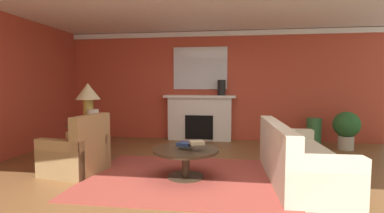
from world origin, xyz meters
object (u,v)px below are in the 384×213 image
Objects in this scene: potted_plant at (346,127)px; sofa at (297,161)px; fireplace at (200,119)px; armchair_near_window at (77,154)px; vase_mantel_right at (221,88)px; coffee_table at (186,156)px; vase_tall_corner at (314,132)px; vase_on_side_table at (93,117)px; side_table at (89,140)px; mantel_mirror at (200,68)px; table_lamp at (88,95)px.

sofa is at bearing -124.33° from potted_plant.
fireplace is 3.35m from armchair_near_window.
coffee_table is at bearing -98.67° from vase_mantel_right.
vase_tall_corner is 2.30× the size of vase_on_side_table.
sofa is 3.61m from side_table.
fireplace is at bearing 51.08° from side_table.
fireplace is 2.71m from vase_tall_corner.
armchair_near_window is at bearing -118.69° from mantel_mirror.
fireplace is at bearing 51.08° from table_lamp.
vase_on_side_table is at bearing -154.71° from vase_tall_corner.
coffee_table is 1.54× the size of vase_tall_corner.
vase_tall_corner is at bearing -6.67° from vase_mantel_right.
fireplace is at bearing 174.88° from vase_mantel_right.
side_table is (-1.80, -2.35, -1.43)m from mantel_mirror.
mantel_mirror is at bearing 90.00° from fireplace.
sofa is at bearing -57.78° from fireplace.
coffee_table is at bearing -17.32° from vase_on_side_table.
table_lamp is (-0.15, 0.67, 0.92)m from armchair_near_window.
potted_plant is at bearing 18.07° from table_lamp.
side_table is 0.82m from table_lamp.
mantel_mirror reaches higher than potted_plant.
vase_mantel_right is at bearing 42.85° from side_table.
table_lamp is at bearing 7.13° from side_table.
potted_plant is at bearing -11.85° from mantel_mirror.
sofa is 3.73m from table_lamp.
sofa is 3.04× the size of side_table.
vase_on_side_table reaches higher than coffee_table.
vase_on_side_table is at bearing -160.18° from potted_plant.
mantel_mirror is at bearing 56.25° from vase_on_side_table.
side_table is at bearing -137.15° from vase_mantel_right.
vase_tall_corner is (4.49, 1.93, -0.08)m from side_table.
vase_tall_corner is (2.69, -0.42, -1.51)m from mantel_mirror.
fireplace reaches higher than side_table.
fireplace is at bearing 170.18° from potted_plant.
fireplace is 0.85× the size of sofa.
vase_mantel_right is at bearing 173.33° from vase_tall_corner.
sofa is at bearing -7.52° from vase_on_side_table.
vase_mantel_right reaches higher than potted_plant.
armchair_near_window is at bearing -154.73° from potted_plant.
side_table reaches higher than coffee_table.
vase_on_side_table is at bearing -38.66° from side_table.
mantel_mirror is at bearing 121.14° from sofa.
sofa is at bearing 3.45° from coffee_table.
side_table is 0.48m from vase_on_side_table.
armchair_near_window is 0.70m from side_table.
sofa is 7.54× the size of vase_on_side_table.
side_table is (-3.57, 0.57, 0.10)m from sofa.
armchair_near_window reaches higher than vase_tall_corner.
potted_plant is at bearing 36.30° from coffee_table.
coffee_table is at bearing -143.70° from potted_plant.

